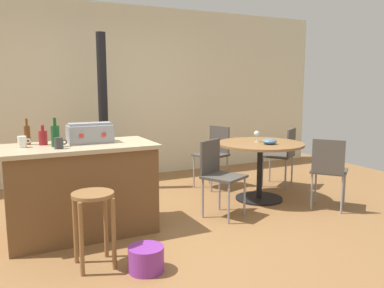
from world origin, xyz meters
TOP-DOWN VIEW (x-y plane):
  - ground_plane at (0.00, 0.00)m, footprint 8.80×8.80m
  - back_wall at (0.00, 2.54)m, footprint 8.00×0.10m
  - kitchen_island at (-0.79, 0.30)m, footprint 1.45×0.75m
  - wooden_stool at (-0.85, -0.50)m, footprint 0.34×0.34m
  - dining_table at (1.50, 0.47)m, footprint 1.10×1.10m
  - folding_chair_near at (1.98, -0.24)m, footprint 0.56×0.56m
  - folding_chair_far at (2.18, 0.86)m, footprint 0.56×0.56m
  - folding_chair_left at (1.29, 1.29)m, footprint 0.51×0.51m
  - folding_chair_right at (0.71, 0.15)m, footprint 0.54×0.54m
  - wood_stove at (-0.16, 1.88)m, footprint 0.44×0.45m
  - toolbox at (-0.67, 0.38)m, footprint 0.44×0.26m
  - bottle_0 at (-1.24, 0.53)m, footprint 0.06×0.06m
  - bottle_1 at (-1.11, 0.44)m, footprint 0.08×0.08m
  - bottle_2 at (-1.02, 0.28)m, footprint 0.08×0.08m
  - cup_0 at (-1.30, 0.36)m, footprint 0.12×0.08m
  - cup_1 at (-1.01, 0.14)m, footprint 0.12×0.08m
  - wine_glass at (1.50, 0.55)m, footprint 0.07×0.07m
  - serving_bowl at (1.53, 0.32)m, footprint 0.18×0.18m
  - plastic_bucket at (-0.50, -0.77)m, footprint 0.29×0.29m

SIDE VIEW (x-z plane):
  - ground_plane at x=0.00m, z-range 0.00..0.00m
  - plastic_bucket at x=-0.50m, z-range 0.00..0.20m
  - kitchen_island at x=-0.79m, z-range 0.00..0.91m
  - wooden_stool at x=-0.85m, z-range 0.15..0.78m
  - folding_chair_far at x=2.18m, z-range 0.08..0.93m
  - folding_chair_near at x=1.98m, z-range 0.08..0.94m
  - folding_chair_right at x=0.71m, z-range 0.08..0.94m
  - wood_stove at x=-0.16m, z-range -0.57..1.61m
  - folding_chair_left at x=1.29m, z-range 0.09..0.97m
  - dining_table at x=1.50m, z-range 0.20..0.95m
  - serving_bowl at x=1.53m, z-range 0.75..0.82m
  - wine_glass at x=1.50m, z-range 0.78..0.92m
  - cup_1 at x=-1.01m, z-range 0.90..1.01m
  - cup_0 at x=-1.30m, z-range 0.90..1.01m
  - bottle_1 at x=-1.11m, z-range 0.88..1.07m
  - toolbox at x=-0.67m, z-range 0.90..1.10m
  - bottle_0 at x=-1.24m, z-range 0.87..1.13m
  - bottle_2 at x=-1.02m, z-range 0.87..1.15m
  - back_wall at x=0.00m, z-range 0.00..2.70m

